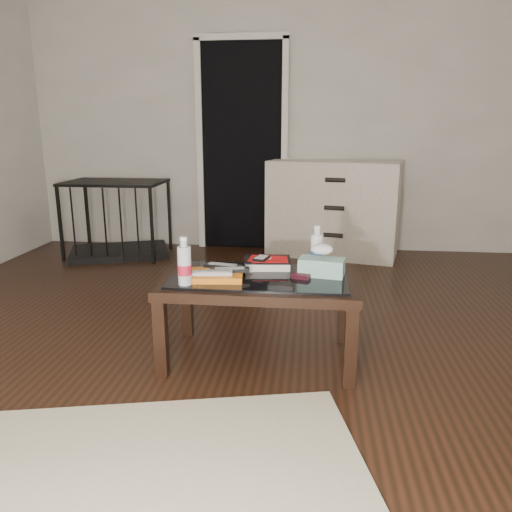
% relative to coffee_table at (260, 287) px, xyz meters
% --- Properties ---
extents(ground, '(5.00, 5.00, 0.00)m').
position_rel_coffee_table_xyz_m(ground, '(-0.04, 0.05, -0.40)').
color(ground, black).
rests_on(ground, ground).
extents(room_shell, '(5.00, 5.00, 5.00)m').
position_rel_coffee_table_xyz_m(room_shell, '(-0.04, 0.05, 1.22)').
color(room_shell, beige).
rests_on(room_shell, ground).
extents(doorway, '(0.90, 0.08, 2.07)m').
position_rel_coffee_table_xyz_m(doorway, '(-0.44, 2.52, 0.63)').
color(doorway, black).
rests_on(doorway, ground).
extents(coffee_table, '(1.00, 0.60, 0.46)m').
position_rel_coffee_table_xyz_m(coffee_table, '(0.00, 0.00, 0.00)').
color(coffee_table, black).
rests_on(coffee_table, ground).
extents(dresser, '(1.28, 0.75, 0.90)m').
position_rel_coffee_table_xyz_m(dresser, '(0.46, 2.28, 0.05)').
color(dresser, beige).
rests_on(dresser, ground).
extents(pet_crate, '(1.05, 0.88, 0.71)m').
position_rel_coffee_table_xyz_m(pet_crate, '(-1.58, 2.05, -0.17)').
color(pet_crate, black).
rests_on(pet_crate, ground).
extents(magazines, '(0.30, 0.24, 0.03)m').
position_rel_coffee_table_xyz_m(magazines, '(-0.22, -0.07, 0.08)').
color(magazines, orange).
rests_on(magazines, coffee_table).
extents(remote_silver, '(0.20, 0.08, 0.02)m').
position_rel_coffee_table_xyz_m(remote_silver, '(-0.23, -0.11, 0.11)').
color(remote_silver, '#AAAAAF').
rests_on(remote_silver, magazines).
extents(remote_black_front, '(0.21, 0.09, 0.02)m').
position_rel_coffee_table_xyz_m(remote_black_front, '(-0.15, -0.05, 0.11)').
color(remote_black_front, black).
rests_on(remote_black_front, magazines).
extents(remote_black_back, '(0.21, 0.09, 0.02)m').
position_rel_coffee_table_xyz_m(remote_black_back, '(-0.20, 0.02, 0.11)').
color(remote_black_back, black).
rests_on(remote_black_back, magazines).
extents(textbook, '(0.27, 0.22, 0.05)m').
position_rel_coffee_table_xyz_m(textbook, '(0.03, 0.17, 0.09)').
color(textbook, black).
rests_on(textbook, coffee_table).
extents(dvd_mailers, '(0.20, 0.15, 0.01)m').
position_rel_coffee_table_xyz_m(dvd_mailers, '(0.02, 0.16, 0.11)').
color(dvd_mailers, red).
rests_on(dvd_mailers, textbook).
extents(ipod, '(0.09, 0.12, 0.02)m').
position_rel_coffee_table_xyz_m(ipod, '(-0.00, 0.13, 0.12)').
color(ipod, black).
rests_on(ipod, dvd_mailers).
extents(flip_phone, '(0.10, 0.07, 0.02)m').
position_rel_coffee_table_xyz_m(flip_phone, '(0.21, -0.03, 0.08)').
color(flip_phone, black).
rests_on(flip_phone, coffee_table).
extents(wallet, '(0.12, 0.08, 0.02)m').
position_rel_coffee_table_xyz_m(wallet, '(0.12, -0.19, 0.07)').
color(wallet, black).
rests_on(wallet, coffee_table).
extents(water_bottle_left, '(0.07, 0.07, 0.24)m').
position_rel_coffee_table_xyz_m(water_bottle_left, '(-0.35, -0.19, 0.18)').
color(water_bottle_left, silver).
rests_on(water_bottle_left, coffee_table).
extents(water_bottle_right, '(0.08, 0.08, 0.24)m').
position_rel_coffee_table_xyz_m(water_bottle_right, '(0.29, 0.16, 0.18)').
color(water_bottle_right, white).
rests_on(water_bottle_right, coffee_table).
extents(tissue_box, '(0.25, 0.16, 0.09)m').
position_rel_coffee_table_xyz_m(tissue_box, '(0.32, 0.04, 0.11)').
color(tissue_box, teal).
rests_on(tissue_box, coffee_table).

